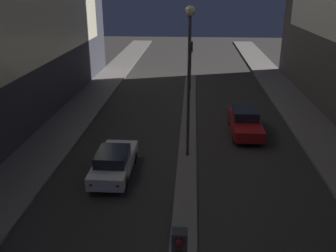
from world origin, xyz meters
name	(u,v)px	position (x,y,z in m)	size (l,w,h in m)	color
median_strip	(188,143)	(0.00, 18.37, 0.05)	(1.01, 34.75, 0.10)	#66605B
traffic_light_mid	(191,55)	(0.00, 30.11, 3.22)	(0.32, 0.42, 4.23)	#383838
street_lamp	(189,59)	(0.00, 16.66, 5.37)	(0.50, 0.50, 7.86)	#383838
car_left_lane	(114,162)	(-3.57, 14.28, 0.73)	(1.70, 4.50, 1.43)	silver
car_right_lane	(245,122)	(3.57, 20.36, 0.77)	(1.75, 4.75, 1.54)	maroon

